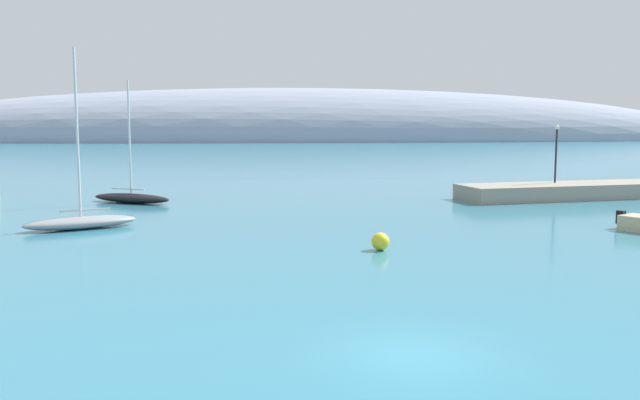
{
  "coord_description": "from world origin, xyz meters",
  "views": [
    {
      "loc": [
        -4.41,
        -16.87,
        6.2
      ],
      "look_at": [
        -0.16,
        22.1,
        1.68
      ],
      "focal_mm": 37.23,
      "sensor_mm": 36.0,
      "label": 1
    }
  ],
  "objects": [
    {
      "name": "water",
      "position": [
        0.0,
        0.0,
        0.0
      ],
      "size": [
        600.0,
        600.0,
        0.0
      ],
      "primitive_type": "plane",
      "color": "teal",
      "rests_on": "ground"
    },
    {
      "name": "breakwater_rocks",
      "position": [
        23.39,
        35.78,
        0.63
      ],
      "size": [
        21.81,
        8.08,
        1.26
      ],
      "primitive_type": "cube",
      "rotation": [
        0.0,
        0.0,
        0.16
      ],
      "color": "gray",
      "rests_on": "ground"
    },
    {
      "name": "distant_ridge",
      "position": [
        15.26,
        225.88,
        0.0
      ],
      "size": [
        324.34,
        57.86,
        38.13
      ],
      "primitive_type": "ellipsoid",
      "color": "#8E99AD",
      "rests_on": "ground"
    },
    {
      "name": "sailboat_grey_near_shore",
      "position": [
        -14.3,
        23.28,
        0.5
      ],
      "size": [
        6.67,
        4.41,
        10.6
      ],
      "rotation": [
        0.0,
        0.0,
        3.57
      ],
      "color": "gray",
      "rests_on": "water"
    },
    {
      "name": "sailboat_black_mid_mooring",
      "position": [
        -13.57,
        36.27,
        0.46
      ],
      "size": [
        7.13,
        5.24,
        9.53
      ],
      "rotation": [
        0.0,
        0.0,
        5.75
      ],
      "color": "black",
      "rests_on": "water"
    },
    {
      "name": "mooring_buoy_yellow",
      "position": [
        2.02,
        14.76,
        0.44
      ],
      "size": [
        0.88,
        0.88,
        0.88
      ],
      "primitive_type": "sphere",
      "color": "yellow",
      "rests_on": "water"
    },
    {
      "name": "harbor_lamp_post",
      "position": [
        21.31,
        36.3,
        4.19
      ],
      "size": [
        0.36,
        0.36,
        4.83
      ],
      "color": "black",
      "rests_on": "breakwater_rocks"
    }
  ]
}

